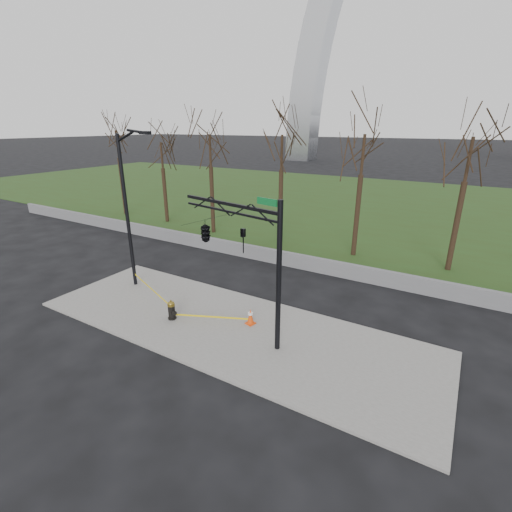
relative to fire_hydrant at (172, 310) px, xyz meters
The scene contains 10 objects.
ground 2.63m from the fire_hydrant, 18.57° to the left, with size 500.00×500.00×0.00m, color black.
sidewalk 2.62m from the fire_hydrant, 18.57° to the left, with size 18.00×6.00×0.10m, color slate.
grass_strip 30.92m from the fire_hydrant, 85.46° to the left, with size 120.00×40.00×0.06m, color #273C15.
guardrail 9.15m from the fire_hydrant, 74.50° to the left, with size 60.00×0.30×0.90m, color #59595B.
tree_row 15.26m from the fire_hydrant, 60.13° to the left, with size 55.84×4.00×8.58m.
fire_hydrant is the anchor object (origin of this frame).
traffic_cone 3.58m from the fire_hydrant, 23.81° to the left, with size 0.44×0.44×0.72m.
street_light 6.17m from the fire_hydrant, 156.75° to the left, with size 2.39×0.31×8.21m.
traffic_signal_mast 4.24m from the fire_hydrant, 27.21° to the left, with size 5.02×2.54×6.00m.
caution_tape 1.00m from the fire_hydrant, 123.90° to the left, with size 7.68×1.81×0.47m.
Camera 1 is at (8.22, -11.31, 8.40)m, focal length 25.41 mm.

